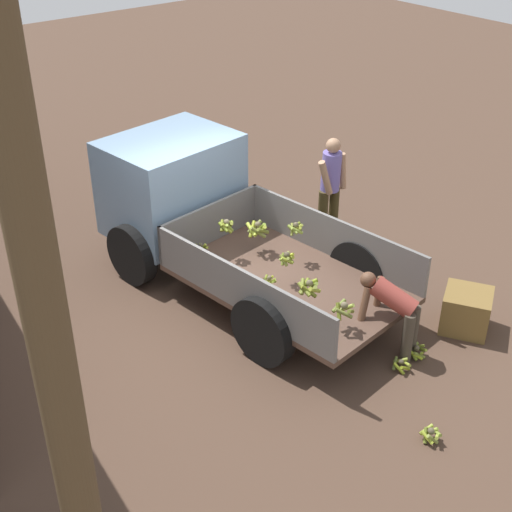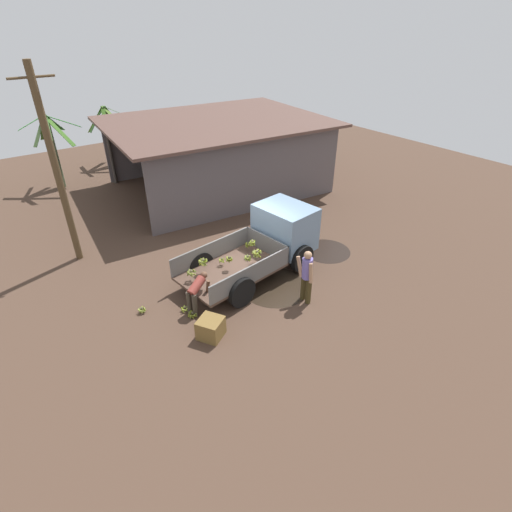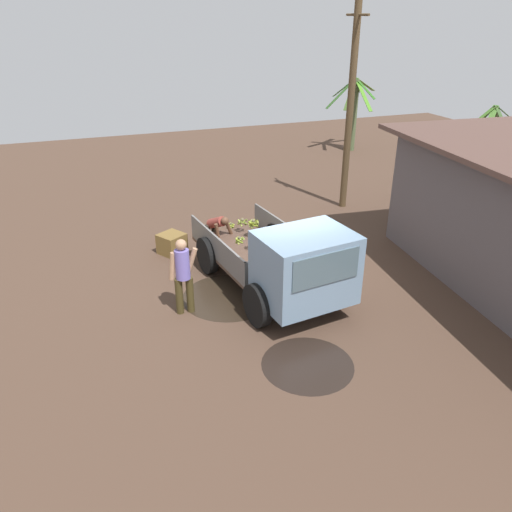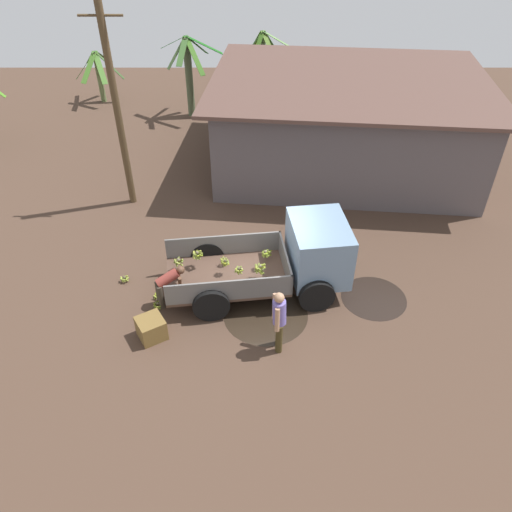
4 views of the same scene
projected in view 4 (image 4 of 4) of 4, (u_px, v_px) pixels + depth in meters
The scene contains 15 objects.
ground at pixel (262, 278), 13.75m from camera, with size 36.00×36.00×0.00m, color #4A3528.
mud_patch_0 at pixel (266, 314), 12.64m from camera, with size 2.15×2.15×0.01m, color #2C2218.
mud_patch_1 at pixel (374, 298), 13.11m from camera, with size 1.71×1.71×0.01m, color black.
cargo_truck at pixel (298, 255), 12.91m from camera, with size 4.87×2.62×1.92m.
warehouse_shed at pixel (363, 102), 17.55m from camera, with size 10.32×8.41×3.18m.
utility_pole at pixel (117, 110), 14.90m from camera, with size 1.22×0.22×6.26m.
banana_palm_1 at pixel (189, 74), 21.50m from camera, with size 2.66×2.37×3.40m.
banana_palm_2 at pixel (263, 63), 22.99m from camera, with size 2.39×2.03×3.15m.
banana_palm_3 at pixel (99, 74), 23.13m from camera, with size 2.21×2.15×2.33m.
person_foreground_visitor at pixel (279, 319), 11.21m from camera, with size 0.34×0.66×1.70m.
person_worker_loading at pixel (167, 283), 12.57m from camera, with size 0.79×0.72×1.08m.
banana_bunch_on_ground_0 at pixel (158, 296), 13.05m from camera, with size 0.25×0.26×0.16m.
banana_bunch_on_ground_1 at pixel (158, 305), 12.78m from camera, with size 0.28×0.28×0.18m.
banana_bunch_on_ground_2 at pixel (124, 279), 13.56m from camera, with size 0.24×0.22×0.19m.
wooden_crate_0 at pixel (151, 328), 11.89m from camera, with size 0.61×0.61×0.55m, color brown.
Camera 4 is at (-0.16, -10.42, 9.00)m, focal length 35.00 mm.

